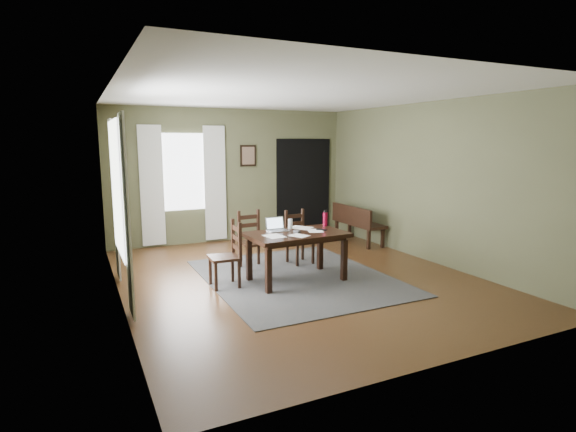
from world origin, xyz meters
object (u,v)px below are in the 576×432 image
chair_back_left (252,240)px  water_bottle (325,219)px  laptop (276,227)px  dining_table (297,239)px  chair_end (228,255)px  chair_back_right (299,238)px  bench (356,221)px

chair_back_left → water_bottle: size_ratio=3.69×
chair_back_left → laptop: size_ratio=3.13×
dining_table → chair_back_left: size_ratio=1.58×
chair_end → laptop: chair_end is taller
chair_back_left → water_bottle: bearing=-37.6°
water_bottle → laptop: bearing=-178.7°
chair_back_right → water_bottle: size_ratio=3.53×
bench → laptop: laptop is taller
chair_back_left → chair_back_right: (0.81, -0.04, -0.02)m
chair_end → chair_back_left: (0.66, 0.75, -0.00)m
chair_back_left → water_bottle: water_bottle is taller
chair_back_right → bench: chair_back_right is taller
dining_table → water_bottle: (0.65, 0.30, 0.20)m
chair_end → water_bottle: water_bottle is taller
chair_back_right → water_bottle: (0.17, -0.58, 0.40)m
chair_back_right → laptop: size_ratio=3.00×
water_bottle → chair_back_left: bearing=147.6°
bench → laptop: bearing=121.4°
bench → chair_back_right: bearing=116.6°
chair_end → laptop: (0.80, 0.11, 0.32)m
chair_back_left → water_bottle: (0.99, -0.63, 0.38)m
bench → chair_end: bearing=116.2°
chair_back_left → water_bottle: 1.23m
laptop → chair_end: bearing=-171.6°
dining_table → bench: (2.22, 1.76, -0.18)m
laptop → dining_table: bearing=-53.7°
chair_end → chair_back_left: size_ratio=1.00×
laptop → bench: bearing=32.1°
chair_end → laptop: 0.87m
water_bottle → dining_table: bearing=-155.4°
laptop → water_bottle: bearing=2.0°
chair_back_right → laptop: (-0.68, -0.60, 0.34)m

